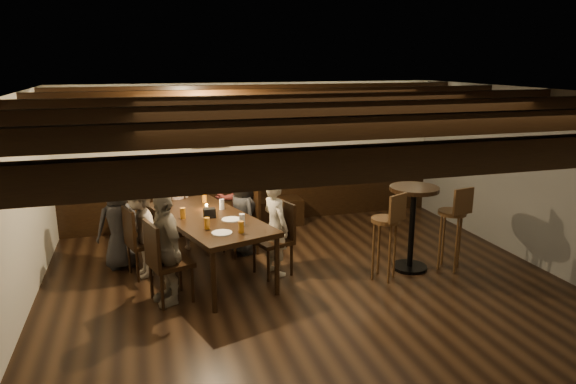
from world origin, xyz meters
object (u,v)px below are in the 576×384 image
object	(u,v)px
person_bench_left	(119,225)
chair_left_far	(170,277)
person_bench_centre	(178,210)
person_right_far	(276,227)
dining_table	(208,221)
chair_left_near	(145,254)
person_left_near	(141,230)
chair_right_near	(241,233)
chair_right_far	(274,252)
high_top_table	(413,216)
person_bench_right	(237,198)
bar_stool_right	(450,239)
person_right_near	(243,214)
person_left_far	(165,248)
bar_stool_left	(385,247)

from	to	relation	value
person_bench_left	chair_left_far	bearing A→B (deg)	97.56
person_bench_centre	person_bench_left	bearing A→B (deg)	9.46
person_right_far	dining_table	bearing A→B (deg)	59.04
person_right_far	chair_left_near	bearing A→B (deg)	58.52
person_left_near	person_right_far	world-z (taller)	person_right_far
dining_table	chair_left_far	bearing A→B (deg)	-148.02
chair_right_near	chair_right_far	bearing A→B (deg)	179.97
high_top_table	chair_left_far	bearing A→B (deg)	-178.84
person_bench_right	bar_stool_right	bearing A→B (deg)	126.58
person_right_near	person_right_far	size ratio (longest dim) A/B	0.92
person_bench_right	person_right_far	bearing A→B (deg)	83.66
chair_left_far	person_bench_centre	xyz separation A→B (m)	(0.24, 1.65, 0.32)
chair_left_near	person_right_near	world-z (taller)	person_right_near
person_left_near	person_right_near	bearing A→B (deg)	90.00
chair_left_far	bar_stool_right	distance (m)	3.70
chair_left_far	high_top_table	size ratio (longest dim) A/B	0.86
person_left_near	person_left_far	xyz separation A→B (m)	(0.27, -0.86, 0.04)
person_right_far	bar_stool_left	bearing A→B (deg)	-131.35
chair_left_near	bar_stool_left	distance (m)	3.13
chair_left_near	high_top_table	world-z (taller)	high_top_table
dining_table	chair_right_far	distance (m)	0.96
chair_left_far	high_top_table	bearing A→B (deg)	73.93
chair_left_far	person_left_near	bearing A→B (deg)	-178.14
chair_right_near	person_bench_left	size ratio (longest dim) A/B	0.82
person_bench_left	person_left_near	world-z (taller)	person_left_near
person_left_near	dining_table	bearing A→B (deg)	59.04
person_bench_centre	bar_stool_right	bearing A→B (deg)	136.02
chair_left_far	person_bench_left	size ratio (longest dim) A/B	0.82
person_bench_centre	high_top_table	bearing A→B (deg)	134.55
person_left_near	person_bench_right	bearing A→B (deg)	105.26
person_bench_centre	person_bench_right	xyz separation A→B (m)	(0.90, 0.12, 0.09)
person_left_near	chair_right_far	bearing A→B (deg)	58.53
person_bench_centre	person_left_far	xyz separation A→B (m)	(-0.27, -1.65, 0.04)
chair_left_near	person_left_near	bearing A→B (deg)	-90.00
person_bench_centre	person_left_near	distance (m)	0.96
person_right_near	person_right_far	bearing A→B (deg)	180.00
person_left_far	person_right_far	world-z (taller)	person_left_far
chair_left_far	high_top_table	world-z (taller)	high_top_table
chair_right_far	bar_stool_right	bearing A→B (deg)	-119.86
person_bench_right	bar_stool_left	size ratio (longest dim) A/B	1.22
chair_right_far	person_left_near	bearing A→B (deg)	58.53
person_bench_right	high_top_table	xyz separation A→B (m)	(2.04, -1.71, 0.05)
person_right_near	bar_stool_right	bearing A→B (deg)	-135.74
person_bench_left	person_right_near	bearing A→B (deg)	164.74
person_right_far	person_right_near	bearing A→B (deg)	-0.00
person_bench_centre	person_right_far	size ratio (longest dim) A/B	0.97
person_right_near	chair_right_far	bearing A→B (deg)	178.12
dining_table	chair_right_far	world-z (taller)	chair_right_far
chair_left_far	person_left_far	xyz separation A→B (m)	(-0.03, -0.01, 0.36)
chair_left_far	chair_right_far	bearing A→B (deg)	90.00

